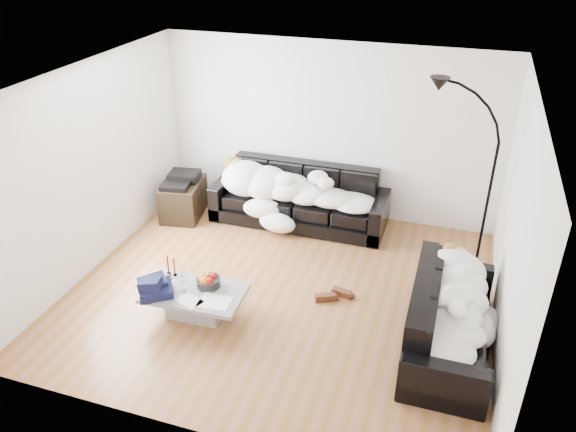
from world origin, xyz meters
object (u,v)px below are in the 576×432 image
(shoes, at_px, (333,295))
(fruit_bowl, at_px, (208,280))
(sofa_back, at_px, (299,197))
(av_cabinet, at_px, (183,199))
(stereo, at_px, (181,179))
(sofa_right, at_px, (451,317))
(coffee_table, at_px, (196,303))
(candle_left, at_px, (168,265))
(wine_glass_b, at_px, (170,280))
(sleeper_right, at_px, (454,299))
(floor_lamp, at_px, (489,196))
(sleeper_back, at_px, (298,185))
(candle_right, at_px, (174,267))
(wine_glass_a, at_px, (183,277))
(wine_glass_c, at_px, (184,285))

(shoes, bearing_deg, fruit_bowl, -167.91)
(sofa_back, relative_size, av_cabinet, 3.24)
(av_cabinet, bearing_deg, stereo, 0.00)
(sofa_right, distance_m, coffee_table, 2.84)
(candle_left, relative_size, stereo, 0.57)
(wine_glass_b, distance_m, shoes, 1.94)
(sleeper_right, relative_size, floor_lamp, 0.76)
(sleeper_back, distance_m, fruit_bowl, 2.33)
(candle_right, bearing_deg, av_cabinet, 114.95)
(sofa_right, height_order, wine_glass_a, sofa_right)
(fruit_bowl, bearing_deg, stereo, 124.32)
(fruit_bowl, xyz_separation_m, wine_glass_c, (-0.22, -0.18, -0.00))
(floor_lamp, bearing_deg, wine_glass_b, -170.35)
(sleeper_right, height_order, av_cabinet, sleeper_right)
(sofa_back, bearing_deg, coffee_table, -101.04)
(candle_right, bearing_deg, sleeper_right, 2.49)
(coffee_table, bearing_deg, candle_left, 154.07)
(sleeper_back, bearing_deg, candle_left, -112.64)
(sofa_right, distance_m, candle_right, 3.17)
(shoes, height_order, av_cabinet, av_cabinet)
(wine_glass_c, relative_size, candle_right, 0.71)
(coffee_table, bearing_deg, sleeper_right, 7.17)
(stereo, bearing_deg, shoes, -36.17)
(fruit_bowl, height_order, candle_left, candle_left)
(stereo, bearing_deg, sleeper_back, -0.04)
(fruit_bowl, height_order, wine_glass_b, fruit_bowl)
(fruit_bowl, xyz_separation_m, stereo, (-1.37, 2.00, 0.20))
(candle_left, bearing_deg, coffee_table, -25.93)
(sleeper_right, bearing_deg, coffee_table, 97.17)
(candle_right, relative_size, stereo, 0.53)
(wine_glass_a, distance_m, av_cabinet, 2.31)
(sleeper_back, bearing_deg, candle_right, -110.82)
(sleeper_right, xyz_separation_m, wine_glass_a, (-2.99, -0.25, -0.20))
(wine_glass_a, xyz_separation_m, av_cabinet, (-1.07, 2.04, -0.15))
(sleeper_right, bearing_deg, wine_glass_b, 96.39)
(sofa_right, xyz_separation_m, floor_lamp, (0.24, 1.59, 0.70))
(sleeper_right, height_order, wine_glass_b, sleeper_right)
(sofa_right, xyz_separation_m, av_cabinet, (-4.06, 1.79, -0.12))
(wine_glass_a, relative_size, wine_glass_c, 1.07)
(wine_glass_a, bearing_deg, floor_lamp, 29.59)
(sofa_right, relative_size, sleeper_back, 0.89)
(wine_glass_a, relative_size, shoes, 0.43)
(fruit_bowl, bearing_deg, sleeper_back, 80.74)
(shoes, bearing_deg, sofa_right, -31.75)
(fruit_bowl, distance_m, wine_glass_a, 0.30)
(sofa_right, xyz_separation_m, wine_glass_b, (-3.11, -0.35, 0.02))
(sleeper_right, distance_m, wine_glass_a, 3.01)
(floor_lamp, bearing_deg, wine_glass_a, -170.77)
(sofa_back, bearing_deg, candle_left, -112.19)
(coffee_table, relative_size, fruit_bowl, 4.10)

